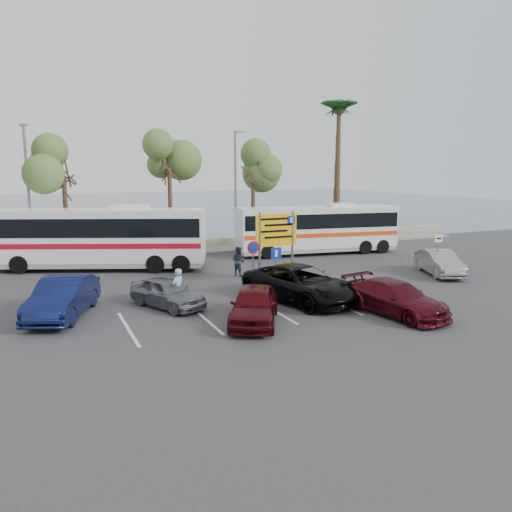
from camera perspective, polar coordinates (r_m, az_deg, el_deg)
name	(u,v)px	position (r m, az deg, el deg)	size (l,w,h in m)	color
ground	(288,301)	(21.72, 3.67, -5.16)	(120.00, 120.00, 0.00)	#363638
kerb_strip	(193,251)	(34.45, -7.20, 0.53)	(44.00, 2.40, 0.15)	gray
seawall	(185,244)	(36.31, -8.13, 1.35)	(48.00, 0.80, 0.60)	gray
sea	(104,207)	(79.36, -16.96, 5.42)	(140.00, 140.00, 0.00)	#3F4F65
tree_left	(63,163)	(32.60, -21.21, 9.89)	(3.20, 3.20, 7.20)	#382619
tree_mid	(169,153)	(33.61, -9.94, 11.50)	(3.20, 3.20, 8.00)	#382619
tree_right	(253,161)	(35.55, -0.34, 10.76)	(3.20, 3.20, 7.40)	#382619
palm_tree	(339,111)	(39.13, 9.47, 15.99)	(4.80, 4.80, 11.20)	#382619
street_lamp_left	(28,187)	(32.09, -24.60, 7.16)	(0.45, 1.15, 8.01)	slate
street_lamp_right	(236,184)	(34.54, -2.31, 8.18)	(0.45, 1.15, 8.01)	slate
direction_sign	(276,235)	(24.49, 2.34, 2.37)	(2.20, 0.12, 3.60)	slate
sign_no_stop	(253,258)	(23.23, -0.33, -0.17)	(0.60, 0.08, 2.35)	slate
sign_parking	(276,265)	(21.99, 2.30, -1.03)	(0.50, 0.07, 2.25)	slate
sign_taxi	(438,249)	(28.35, 20.07, 0.74)	(0.50, 0.07, 2.20)	slate
lane_markings	(275,310)	(20.37, 2.13, -6.17)	(12.02, 4.20, 0.01)	silver
coach_bus_left	(100,240)	(29.50, -17.42, 1.77)	(11.78, 6.79, 3.65)	white
coach_bus_right	(317,231)	(33.72, 7.02, 2.90)	(11.04, 3.87, 3.37)	white
car_silver_a	(167,292)	(20.91, -10.11, -4.12)	(1.48, 3.69, 1.26)	slate
car_blue	(63,297)	(20.65, -21.20, -4.43)	(1.63, 4.66, 1.54)	#0F1849
car_maroon	(395,298)	(20.31, 15.65, -4.65)	(1.86, 4.58, 1.33)	#4B0C18
car_red	(254,305)	(18.49, -0.22, -5.61)	(1.65, 4.09, 1.39)	#460A10
suv_black	(301,284)	(21.59, 5.13, -3.17)	(2.56, 5.55, 1.54)	black
car_silver_b	(440,263)	(28.61, 20.26, -0.73)	(1.41, 4.04, 1.33)	gray
pedestrian_near	(178,289)	(20.65, -8.92, -3.69)	(0.60, 0.40, 1.66)	#93A7D7
pedestrian_far	(238,261)	(26.63, -2.04, -0.58)	(0.77, 0.60, 1.59)	#2D3444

